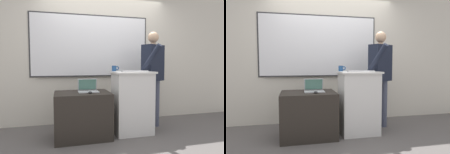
# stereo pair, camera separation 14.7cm
# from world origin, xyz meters

# --- Properties ---
(ground_plane) EXTENTS (30.00, 30.00, 0.00)m
(ground_plane) POSITION_xyz_m (0.00, 0.00, 0.00)
(ground_plane) COLOR #5B5654
(back_wall) EXTENTS (6.40, 0.17, 2.85)m
(back_wall) POSITION_xyz_m (-0.01, 1.26, 1.43)
(back_wall) COLOR beige
(back_wall) RESTS_ON ground_plane
(lectern_podium) EXTENTS (0.67, 0.53, 1.05)m
(lectern_podium) POSITION_xyz_m (0.30, 0.39, 0.53)
(lectern_podium) COLOR silver
(lectern_podium) RESTS_ON ground_plane
(side_desk) EXTENTS (0.87, 0.67, 0.73)m
(side_desk) POSITION_xyz_m (-0.54, 0.40, 0.36)
(side_desk) COLOR #28231E
(side_desk) RESTS_ON ground_plane
(person_presenter) EXTENTS (0.60, 0.72, 1.76)m
(person_presenter) POSITION_xyz_m (0.76, 0.56, 1.02)
(person_presenter) COLOR #474C60
(person_presenter) RESTS_ON ground_plane
(laptop) EXTENTS (0.32, 0.26, 0.21)m
(laptop) POSITION_xyz_m (-0.45, 0.45, 0.79)
(laptop) COLOR #B7BABF
(laptop) RESTS_ON side_desk
(wireless_keyboard) EXTENTS (0.44, 0.13, 0.02)m
(wireless_keyboard) POSITION_xyz_m (0.31, 0.32, 1.06)
(wireless_keyboard) COLOR silver
(wireless_keyboard) RESTS_ON lectern_podium
(computer_mouse_by_laptop) EXTENTS (0.06, 0.10, 0.03)m
(computer_mouse_by_laptop) POSITION_xyz_m (-0.44, 0.23, 0.74)
(computer_mouse_by_laptop) COLOR black
(computer_mouse_by_laptop) RESTS_ON side_desk
(coffee_mug) EXTENTS (0.13, 0.08, 0.10)m
(coffee_mug) POSITION_xyz_m (0.04, 0.58, 1.10)
(coffee_mug) COLOR #234C84
(coffee_mug) RESTS_ON lectern_podium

